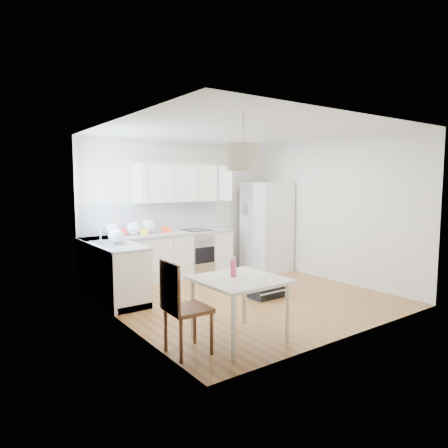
% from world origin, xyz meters
% --- Properties ---
extents(floor, '(4.20, 4.20, 0.00)m').
position_xyz_m(floor, '(0.00, 0.00, 0.00)').
color(floor, brown).
rests_on(floor, ground).
extents(ceiling, '(4.20, 4.20, 0.00)m').
position_xyz_m(ceiling, '(0.00, 0.00, 2.70)').
color(ceiling, white).
rests_on(ceiling, wall_back).
extents(wall_back, '(4.20, 0.00, 4.20)m').
position_xyz_m(wall_back, '(0.00, 2.10, 1.35)').
color(wall_back, silver).
rests_on(wall_back, floor).
extents(wall_left, '(0.00, 4.20, 4.20)m').
position_xyz_m(wall_left, '(-2.10, 0.00, 1.35)').
color(wall_left, silver).
rests_on(wall_left, floor).
extents(wall_right, '(0.00, 4.20, 4.20)m').
position_xyz_m(wall_right, '(2.10, 0.00, 1.35)').
color(wall_right, silver).
rests_on(wall_right, floor).
extents(window_glassblock, '(0.02, 1.00, 1.00)m').
position_xyz_m(window_glassblock, '(-2.09, 1.15, 1.75)').
color(window_glassblock, '#BFE0F9').
rests_on(window_glassblock, wall_left).
extents(cabinets_back, '(3.00, 0.60, 0.88)m').
position_xyz_m(cabinets_back, '(-0.60, 1.80, 0.44)').
color(cabinets_back, white).
rests_on(cabinets_back, floor).
extents(cabinets_left, '(0.60, 1.80, 0.88)m').
position_xyz_m(cabinets_left, '(-1.80, 1.20, 0.44)').
color(cabinets_left, white).
rests_on(cabinets_left, floor).
extents(counter_back, '(3.02, 0.64, 0.04)m').
position_xyz_m(counter_back, '(-0.60, 1.80, 0.90)').
color(counter_back, '#B0B2B5').
rests_on(counter_back, cabinets_back).
extents(counter_left, '(0.64, 1.82, 0.04)m').
position_xyz_m(counter_left, '(-1.80, 1.20, 0.90)').
color(counter_left, '#B0B2B5').
rests_on(counter_left, cabinets_left).
extents(backsplash_back, '(3.00, 0.01, 0.58)m').
position_xyz_m(backsplash_back, '(-0.60, 2.09, 1.21)').
color(backsplash_back, silver).
rests_on(backsplash_back, wall_back).
extents(backsplash_left, '(0.01, 1.80, 0.58)m').
position_xyz_m(backsplash_left, '(-2.09, 1.20, 1.21)').
color(backsplash_left, silver).
rests_on(backsplash_left, wall_left).
extents(upper_cabinets, '(1.70, 0.32, 0.75)m').
position_xyz_m(upper_cabinets, '(-0.15, 1.94, 1.88)').
color(upper_cabinets, white).
rests_on(upper_cabinets, wall_back).
extents(range_oven, '(0.50, 0.61, 0.88)m').
position_xyz_m(range_oven, '(0.20, 1.80, 0.44)').
color(range_oven, '#B7B9BC').
rests_on(range_oven, floor).
extents(sink, '(0.50, 0.80, 0.16)m').
position_xyz_m(sink, '(-1.80, 1.15, 0.92)').
color(sink, '#B7B9BC').
rests_on(sink, counter_left).
extents(refrigerator, '(0.96, 1.01, 1.88)m').
position_xyz_m(refrigerator, '(1.71, 1.38, 0.94)').
color(refrigerator, white).
rests_on(refrigerator, floor).
extents(dining_table, '(0.98, 0.98, 0.76)m').
position_xyz_m(dining_table, '(-1.18, -1.39, 0.68)').
color(dining_table, beige).
rests_on(dining_table, floor).
extents(dining_chair, '(0.46, 0.46, 1.05)m').
position_xyz_m(dining_chair, '(-1.86, -1.36, 0.52)').
color(dining_chair, '#472615').
rests_on(dining_chair, floor).
extents(drink_bottle, '(0.08, 0.08, 0.24)m').
position_xyz_m(drink_bottle, '(-1.18, -1.28, 0.88)').
color(drink_bottle, '#E94072').
rests_on(drink_bottle, dining_table).
extents(gym_bag, '(0.54, 0.36, 0.25)m').
position_xyz_m(gym_bag, '(0.27, -0.24, 0.12)').
color(gym_bag, black).
rests_on(gym_bag, floor).
extents(pendant_lamp, '(0.47, 0.47, 0.31)m').
position_xyz_m(pendant_lamp, '(-1.11, -1.37, 2.18)').
color(pendant_lamp, beige).
rests_on(pendant_lamp, ceiling).
extents(grocery_bag_a, '(0.27, 0.23, 0.24)m').
position_xyz_m(grocery_bag_a, '(-1.54, 1.83, 1.04)').
color(grocery_bag_a, white).
rests_on(grocery_bag_a, counter_back).
extents(grocery_bag_b, '(0.27, 0.23, 0.24)m').
position_xyz_m(grocery_bag_b, '(-1.14, 1.84, 1.04)').
color(grocery_bag_b, white).
rests_on(grocery_bag_b, counter_back).
extents(grocery_bag_c, '(0.29, 0.25, 0.26)m').
position_xyz_m(grocery_bag_c, '(-0.81, 1.90, 1.05)').
color(grocery_bag_c, white).
rests_on(grocery_bag_c, counter_back).
extents(grocery_bag_d, '(0.21, 0.18, 0.19)m').
position_xyz_m(grocery_bag_d, '(-1.68, 1.36, 1.02)').
color(grocery_bag_d, white).
rests_on(grocery_bag_d, counter_back).
extents(grocery_bag_e, '(0.25, 0.21, 0.23)m').
position_xyz_m(grocery_bag_e, '(-1.76, 1.05, 1.03)').
color(grocery_bag_e, white).
rests_on(grocery_bag_e, counter_left).
extents(snack_orange, '(0.18, 0.13, 0.11)m').
position_xyz_m(snack_orange, '(-0.47, 1.82, 0.98)').
color(snack_orange, '#F93D16').
rests_on(snack_orange, counter_back).
extents(snack_yellow, '(0.17, 0.12, 0.10)m').
position_xyz_m(snack_yellow, '(-0.96, 1.76, 0.97)').
color(snack_yellow, '#FBA827').
rests_on(snack_yellow, counter_back).
extents(snack_red, '(0.18, 0.12, 0.12)m').
position_xyz_m(snack_red, '(-1.36, 1.88, 0.98)').
color(snack_red, red).
rests_on(snack_red, counter_back).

